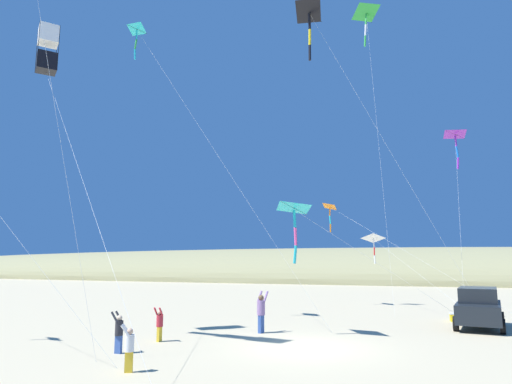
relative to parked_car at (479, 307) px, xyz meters
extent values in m
plane|color=#C6B58C|center=(-7.18, 6.90, -0.95)|extent=(600.00, 600.00, 0.00)
ellipsoid|color=#938E60|center=(47.82, 6.90, -0.95)|extent=(28.00, 240.00, 10.01)
cube|color=black|center=(-0.10, 0.02, -0.20)|extent=(4.55, 2.56, 0.84)
cube|color=black|center=(0.24, -0.04, 0.56)|extent=(2.82, 2.05, 0.68)
cylinder|color=black|center=(-1.70, -0.64, -0.62)|extent=(0.69, 0.33, 0.66)
cylinder|color=black|center=(-1.38, 1.18, -0.62)|extent=(0.69, 0.33, 0.66)
cylinder|color=black|center=(1.18, -1.15, -0.62)|extent=(0.69, 0.33, 0.66)
cylinder|color=black|center=(1.50, 0.68, -0.62)|extent=(0.69, 0.33, 0.66)
cube|color=yellow|center=(2.12, 0.90, -0.77)|extent=(0.60, 0.40, 0.36)
cube|color=white|center=(2.12, 0.90, -0.56)|extent=(0.62, 0.42, 0.06)
cube|color=#335199|center=(-4.55, 9.36, -0.57)|extent=(0.32, 0.21, 0.76)
cylinder|color=#8E6B9E|center=(-4.55, 9.36, 0.12)|extent=(0.42, 0.42, 0.63)
sphere|color=brown|center=(-4.55, 9.36, 0.56)|extent=(0.24, 0.24, 0.24)
cylinder|color=#8E6B9E|center=(-4.37, 9.47, 0.60)|extent=(0.40, 0.18, 0.48)
cylinder|color=#8E6B9E|center=(-4.44, 9.17, 0.60)|extent=(0.40, 0.18, 0.48)
cube|color=gold|center=(-12.33, 10.89, -0.67)|extent=(0.20, 0.25, 0.57)
cylinder|color=silver|center=(-12.33, 10.89, -0.15)|extent=(0.35, 0.35, 0.47)
sphere|color=tan|center=(-12.33, 10.89, 0.18)|extent=(0.18, 0.18, 0.18)
cylinder|color=silver|center=(-12.48, 10.94, 0.21)|extent=(0.19, 0.29, 0.36)
cylinder|color=silver|center=(-12.27, 11.05, 0.21)|extent=(0.19, 0.29, 0.36)
cube|color=#335199|center=(-10.19, 12.72, -0.65)|extent=(0.12, 0.24, 0.60)
cylinder|color=#232328|center=(-10.19, 12.72, -0.11)|extent=(0.28, 0.28, 0.49)
sphere|color=beige|center=(-10.19, 12.72, 0.23)|extent=(0.19, 0.19, 0.19)
cylinder|color=#232328|center=(-10.31, 12.85, 0.26)|extent=(0.08, 0.30, 0.37)
cylinder|color=#232328|center=(-10.06, 12.84, 0.26)|extent=(0.08, 0.30, 0.37)
cube|color=gold|center=(-7.75, 12.54, -0.67)|extent=(0.23, 0.12, 0.57)
cylinder|color=#B72833|center=(-7.75, 12.54, -0.15)|extent=(0.27, 0.27, 0.47)
sphere|color=beige|center=(-7.75, 12.54, 0.17)|extent=(0.18, 0.18, 0.18)
cylinder|color=#B72833|center=(-7.88, 12.43, 0.20)|extent=(0.29, 0.08, 0.35)
cylinder|color=#B72833|center=(-7.86, 12.66, 0.20)|extent=(0.29, 0.08, 0.35)
pyramid|color=purple|center=(9.63, -0.65, 11.07)|extent=(2.13, 1.93, 0.56)
cylinder|color=black|center=(9.62, -0.62, 10.97)|extent=(0.83, 1.31, 0.52)
cylinder|color=purple|center=(9.58, -0.63, 10.48)|extent=(0.22, 0.16, 0.81)
cylinder|color=blue|center=(9.56, -0.68, 9.68)|extent=(0.22, 0.25, 0.82)
cylinder|color=purple|center=(9.57, -0.68, 8.88)|extent=(0.21, 0.24, 0.82)
cylinder|color=white|center=(5.87, -0.11, 4.98)|extent=(7.49, 1.02, 11.86)
pyramid|color=orange|center=(7.96, 8.05, 6.03)|extent=(1.55, 1.40, 0.49)
cylinder|color=black|center=(7.94, 8.08, 5.96)|extent=(0.59, 0.93, 0.51)
cylinder|color=orange|center=(7.97, 8.10, 5.61)|extent=(0.18, 0.16, 0.60)
cylinder|color=#1EB7C6|center=(7.98, 8.09, 5.02)|extent=(0.16, 0.17, 0.60)
cylinder|color=orange|center=(7.99, 8.08, 4.43)|extent=(0.16, 0.12, 0.60)
cylinder|color=white|center=(4.99, 2.74, 2.48)|extent=(5.92, 10.69, 6.87)
pyramid|color=green|center=(8.22, 5.01, 20.50)|extent=(1.97, 2.19, 0.94)
cylinder|color=black|center=(8.16, 5.05, 20.41)|extent=(1.15, 0.76, 1.08)
cylinder|color=green|center=(8.13, 5.08, 19.89)|extent=(0.24, 0.26, 0.87)
cylinder|color=white|center=(8.12, 5.15, 19.04)|extent=(0.21, 0.24, 0.86)
cylinder|color=green|center=(8.10, 5.21, 18.19)|extent=(0.26, 0.25, 0.87)
cylinder|color=white|center=(5.61, 4.46, 9.70)|extent=(5.12, 1.19, 21.29)
pyramid|color=#1EB7C6|center=(-5.06, 7.68, 4.53)|extent=(1.90, 2.02, 0.54)
cylinder|color=black|center=(-5.09, 7.70, 4.43)|extent=(1.18, 0.89, 0.50)
cylinder|color=#1EB7C6|center=(-5.08, 7.68, 3.97)|extent=(0.18, 0.20, 0.77)
cylinder|color=#EF4C93|center=(-5.04, 7.65, 3.20)|extent=(0.20, 0.15, 0.77)
cylinder|color=#1EB7C6|center=(-4.97, 7.69, 2.44)|extent=(0.25, 0.26, 0.78)
cylinder|color=white|center=(-2.65, 3.90, 1.71)|extent=(4.88, 7.60, 5.32)
pyramid|color=black|center=(-0.40, 7.69, 16.29)|extent=(2.41, 2.26, 0.90)
cylinder|color=black|center=(-0.44, 7.74, 16.18)|extent=(0.99, 1.28, 0.98)
cylinder|color=black|center=(-0.38, 7.74, 15.62)|extent=(0.25, 0.15, 0.94)
cylinder|color=yellow|center=(-0.31, 7.76, 14.69)|extent=(0.25, 0.23, 0.93)
cylinder|color=black|center=(-0.31, 7.77, 13.77)|extent=(0.20, 0.15, 0.93)
cylinder|color=white|center=(0.70, 3.50, 7.58)|extent=(2.27, 8.49, 17.06)
pyramid|color=#1EB7C6|center=(-3.52, 16.96, 15.13)|extent=(1.49, 1.51, 0.33)
cylinder|color=black|center=(-3.53, 16.97, 15.06)|extent=(0.84, 0.79, 0.27)
cylinder|color=#1EB7C6|center=(-3.53, 16.97, 14.71)|extent=(0.12, 0.12, 0.58)
cylinder|color=green|center=(-3.55, 17.00, 14.13)|extent=(0.13, 0.18, 0.59)
cylinder|color=#1EB7C6|center=(-3.54, 17.03, 13.56)|extent=(0.15, 0.13, 0.58)
cylinder|color=white|center=(-3.54, 11.69, 7.03)|extent=(0.04, 10.57, 15.96)
pyramid|color=white|center=(9.28, 5.25, 3.79)|extent=(0.87, 1.33, 0.58)
cylinder|color=black|center=(9.24, 5.25, 3.72)|extent=(0.98, 0.09, 0.64)
cylinder|color=white|center=(9.25, 5.22, 3.37)|extent=(0.13, 0.16, 0.58)
cylinder|color=red|center=(9.27, 5.20, 2.80)|extent=(0.15, 0.14, 0.58)
cylinder|color=white|center=(9.25, 5.20, 2.23)|extent=(0.16, 0.13, 0.58)
cylinder|color=white|center=(4.23, 2.44, 1.36)|extent=(10.03, 5.63, 4.63)
cube|color=white|center=(-8.55, 18.28, 12.36)|extent=(1.17, 1.17, 0.83)
cube|color=black|center=(-8.55, 18.28, 11.03)|extent=(1.17, 1.17, 0.83)
cylinder|color=black|center=(-8.59, 18.86, 11.70)|extent=(0.02, 0.02, 2.16)
cylinder|color=black|center=(-9.14, 18.24, 11.70)|extent=(0.02, 0.02, 2.16)
cylinder|color=black|center=(-7.97, 18.32, 11.70)|extent=(0.02, 0.02, 2.16)
cylinder|color=black|center=(-8.51, 17.69, 11.70)|extent=(0.02, 0.02, 2.16)
cylinder|color=white|center=(-11.65, 13.39, 4.83)|extent=(6.21, 9.78, 11.57)
cylinder|color=white|center=(-11.92, 14.33, 6.81)|extent=(0.91, 3.42, 15.52)
camera|label=1|loc=(-23.91, 3.35, 2.22)|focal=31.49mm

